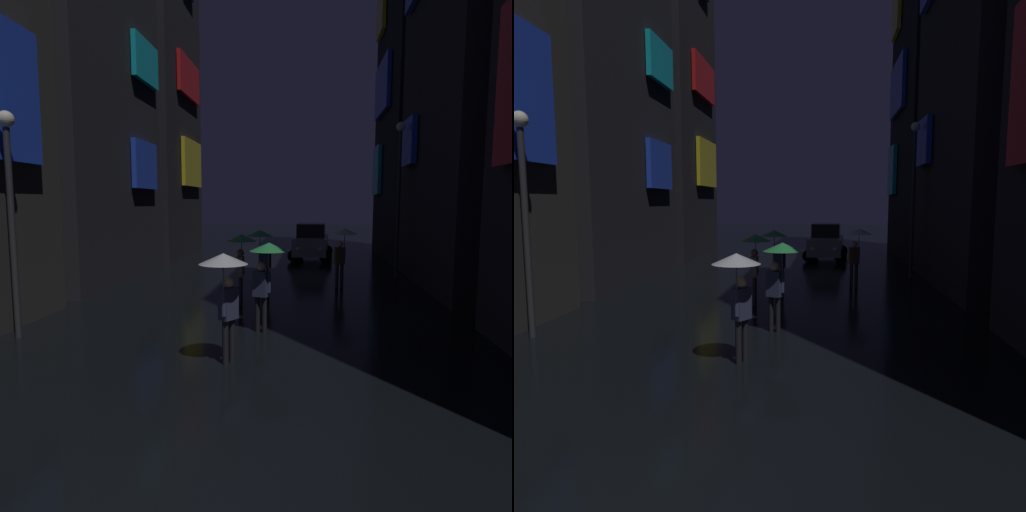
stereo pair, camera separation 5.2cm
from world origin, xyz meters
The scene contains 13 objects.
ground_plane centered at (0.00, 0.00, 0.00)m, with size 120.00×120.00×0.00m, color black.
building_left_mid centered at (-7.49, 12.95, 6.08)m, with size 4.25×7.88×12.16m.
building_left_far centered at (-7.48, 21.54, 12.25)m, with size 4.25×7.09×24.51m.
building_right_mid centered at (7.49, 13.08, 8.23)m, with size 4.25×8.16×16.44m.
building_right_far centered at (7.48, 21.90, 11.36)m, with size 4.25×7.79×22.74m.
pedestrian_midstreet_centre_green centered at (-0.09, 11.01, 1.67)m, with size 0.90×0.90×2.12m.
pedestrian_midstreet_left_clear centered at (2.69, 12.36, 1.67)m, with size 0.90×0.90×2.12m.
pedestrian_foreground_left_green centered at (-0.48, 8.99, 1.67)m, with size 0.90×0.90×2.12m.
pedestrian_near_crossing_clear centered at (-0.03, 4.05, 1.67)m, with size 0.90×0.90×2.12m.
pedestrian_far_right_green centered at (0.51, 6.31, 1.67)m, with size 0.90×0.90×2.12m.
car_distant centered at (1.59, 20.48, 0.93)m, with size 2.43×4.24×1.92m.
streetlamp_right_far centered at (5.00, 14.76, 3.80)m, with size 0.36×0.36×6.17m.
streetlamp_left_near centered at (-5.00, 5.22, 3.16)m, with size 0.36×0.36×4.99m.
Camera 1 is at (1.50, -4.10, 3.03)m, focal length 32.00 mm.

